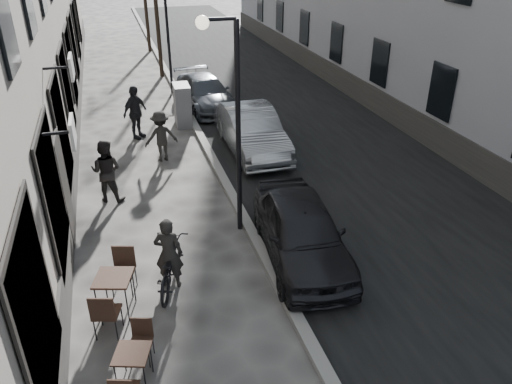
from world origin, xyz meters
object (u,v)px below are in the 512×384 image
bistro_set_b (134,365)px  car_mid (251,130)px  utility_cabinet (183,105)px  pedestrian_near (106,171)px  streetlamp_far (163,20)px  car_far (205,93)px  pedestrian_mid (161,136)px  bicycle (170,266)px  car_near (301,231)px  bistro_set_c (115,290)px  pedestrian_far (135,112)px  streetlamp_near (230,107)px

bistro_set_b → car_mid: bearing=81.3°
utility_cabinet → pedestrian_near: bearing=-116.5°
bistro_set_b → utility_cabinet: bearing=95.6°
streetlamp_far → utility_cabinet: bearing=-89.9°
car_far → pedestrian_mid: bearing=-122.1°
pedestrian_near → bistro_set_b: bearing=113.6°
bicycle → car_near: size_ratio=0.45×
bistro_set_b → car_far: bearing=92.4°
bistro_set_c → car_far: (4.09, 11.77, 0.13)m
bistro_set_c → pedestrian_far: size_ratio=0.91×
bistro_set_c → utility_cabinet: bearing=90.7°
streetlamp_far → bistro_set_b: (-2.68, -16.13, -2.75)m
streetlamp_far → car_far: bearing=-64.2°
pedestrian_mid → pedestrian_far: 2.28m
pedestrian_near → car_far: bearing=-98.0°
bistro_set_c → pedestrian_mid: pedestrian_mid is taller
bistro_set_c → car_near: size_ratio=0.41×
bicycle → pedestrian_far: pedestrian_far is taller
streetlamp_near → bistro_set_c: size_ratio=2.98×
car_mid → pedestrian_far: bearing=147.2°
car_mid → utility_cabinet: bearing=119.5°
bicycle → pedestrian_far: 8.65m
bistro_set_c → car_near: bearing=26.4°
pedestrian_mid → car_near: 6.68m
streetlamp_far → pedestrian_far: 5.85m
streetlamp_near → utility_cabinet: streetlamp_near is taller
car_mid → car_near: bearing=-95.7°
pedestrian_far → car_far: (2.98, 2.62, -0.30)m
streetlamp_far → bistro_set_b: bearing=-99.4°
streetlamp_far → utility_cabinet: streetlamp_far is taller
pedestrian_near → car_far: 8.16m
streetlamp_near → car_near: streetlamp_near is taller
bicycle → pedestrian_near: 4.35m
bistro_set_c → pedestrian_mid: 7.18m
bistro_set_b → pedestrian_near: 6.59m
utility_cabinet → bistro_set_c: bearing=-104.1°
utility_cabinet → bistro_set_b: bearing=-100.8°
bistro_set_b → bistro_set_c: 1.88m
streetlamp_far → bistro_set_b: size_ratio=3.66×
streetlamp_near → car_near: 3.14m
streetlamp_near → utility_cabinet: 8.09m
pedestrian_near → car_near: bearing=157.1°
streetlamp_near → car_far: 9.91m
bicycle → car_near: (2.94, 0.17, 0.22)m
utility_cabinet → bicycle: (-1.78, -9.48, -0.28)m
bistro_set_b → utility_cabinet: utility_cabinet is taller
bistro_set_c → car_far: 12.46m
bistro_set_b → utility_cabinet: size_ratio=0.90×
bistro_set_b → car_near: car_near is taller
streetlamp_far → bistro_set_b: 16.58m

